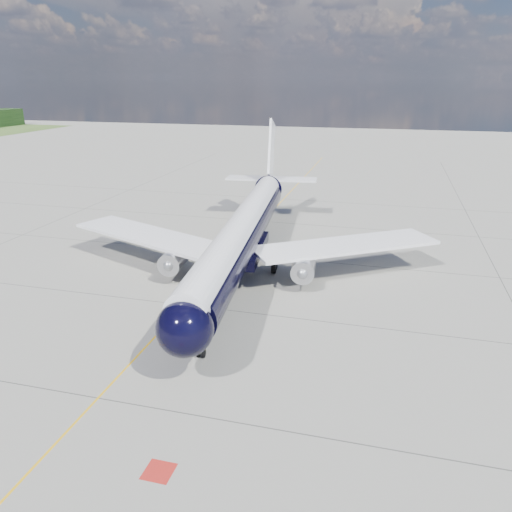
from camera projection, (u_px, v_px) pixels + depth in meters
The scene contains 4 objects.
ground at pixel (244, 241), 65.17m from camera, with size 320.00×320.00×0.00m, color gray.
taxiway_centerline at pixel (233, 254), 60.62m from camera, with size 0.16×160.00×0.01m, color #DB9D0B.
red_marking at pixel (159, 471), 27.14m from camera, with size 1.60×1.60×0.01m, color maroon.
main_airliner at pixel (244, 231), 54.01m from camera, with size 41.79×51.12×14.77m.
Camera 1 is at (17.48, -29.49, 20.22)m, focal length 35.00 mm.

